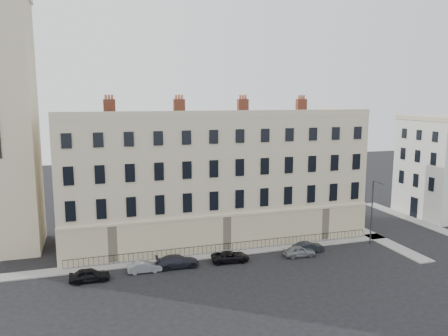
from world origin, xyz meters
The scene contains 14 objects.
ground centered at (0.00, 0.00, 0.00)m, with size 160.00×160.00×0.00m, color black.
terrace centered at (-5.97, 11.97, 7.50)m, with size 36.22×12.22×17.00m.
adjacent_building centered at (29.00, 11.00, 7.00)m, with size 10.00×10.00×14.00m, color silver.
pavement_terrace centered at (-10.00, 5.00, 0.06)m, with size 48.00×2.00×0.12m, color gray.
pavement_east_return centered at (13.00, 8.00, 0.06)m, with size 2.00×24.00×0.12m, color gray.
pavement_adjacent centered at (23.00, 10.00, 0.06)m, with size 2.00×20.00×0.12m, color gray.
railings centered at (-6.00, 5.40, 0.55)m, with size 35.00×0.04×0.96m.
car_a centered at (-20.94, 1.77, 0.64)m, with size 1.51×3.75×1.28m, color black.
car_b centered at (-15.69, 2.46, 0.55)m, with size 1.17×3.35×1.10m, color gray.
car_c centered at (-12.34, 2.72, 0.64)m, with size 1.79×4.41×1.28m, color #1F202A.
car_d centered at (-6.69, 2.57, 0.56)m, with size 1.86×4.04×1.12m, color black.
car_e centered at (0.99, 1.80, 0.60)m, with size 1.41×3.51×1.20m, color gray.
car_f centered at (2.59, 2.70, 0.59)m, with size 1.24×3.56×1.17m, color black.
streetlamp centered at (11.02, 3.02, 4.24)m, with size 0.47×1.64×7.66m.
Camera 1 is at (-20.44, -39.23, 17.17)m, focal length 35.00 mm.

